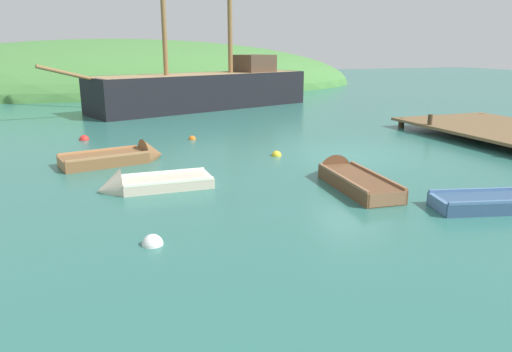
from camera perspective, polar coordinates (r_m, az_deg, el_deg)
ground_plane at (r=17.37m, az=11.40°, el=2.41°), size 120.00×120.00×0.00m
shore_hill at (r=49.56m, az=-15.65°, el=10.28°), size 48.01×27.71×8.98m
sailing_ship at (r=30.58m, az=-6.06°, el=9.65°), size 16.52×7.92×13.21m
rowboat_portside at (r=16.61m, az=-15.74°, el=1.98°), size 3.54×1.93×1.19m
rowboat_outer_left at (r=13.32m, az=-13.05°, el=-1.23°), size 3.06×1.18×1.11m
rowboat_far at (r=12.89m, az=27.50°, el=-3.04°), size 3.16×1.72×0.99m
rowboat_near_dock at (r=13.72m, az=11.02°, el=-0.43°), size 1.38×3.85×1.04m
buoy_white at (r=9.66m, az=-12.24°, el=-8.01°), size 0.42×0.42×0.42m
buoy_red at (r=21.18m, az=-19.82°, el=4.08°), size 0.40×0.40×0.40m
buoy_orange at (r=20.24m, az=-7.61°, el=4.37°), size 0.31×0.31×0.31m
buoy_yellow at (r=17.02m, az=2.46°, el=2.44°), size 0.36×0.36×0.36m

